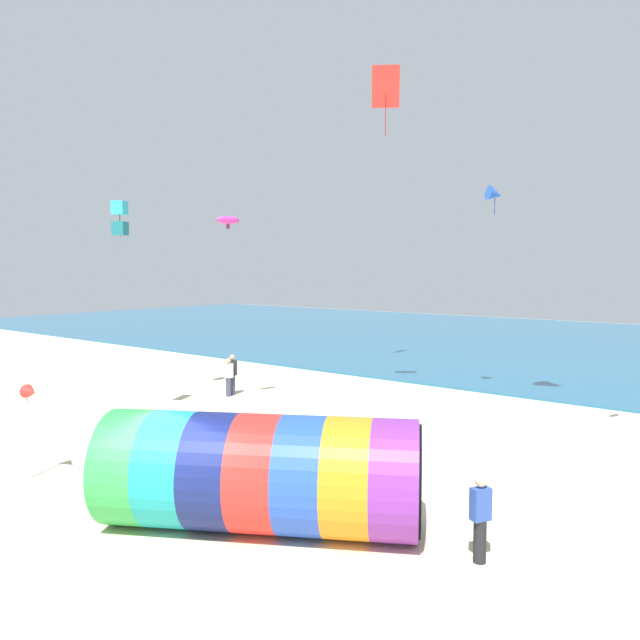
% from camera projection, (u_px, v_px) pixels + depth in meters
% --- Properties ---
extents(ground_plane, '(120.00, 120.00, 0.00)m').
position_uv_depth(ground_plane, '(147.00, 556.00, 11.82)').
color(ground_plane, beige).
extents(sea, '(120.00, 40.00, 0.10)m').
position_uv_depth(sea, '(630.00, 349.00, 41.87)').
color(sea, '#236084').
rests_on(sea, ground).
extents(giant_inflatable_tube, '(6.86, 5.36, 2.44)m').
position_uv_depth(giant_inflatable_tube, '(261.00, 473.00, 12.93)').
color(giant_inflatable_tube, green).
rests_on(giant_inflatable_tube, ground).
extents(kite_handler, '(0.37, 0.42, 1.66)m').
position_uv_depth(kite_handler, '(480.00, 518.00, 11.52)').
color(kite_handler, black).
rests_on(kite_handler, ground).
extents(kite_blue_delta, '(0.92, 0.93, 1.18)m').
position_uv_depth(kite_blue_delta, '(495.00, 194.00, 25.03)').
color(kite_blue_delta, blue).
extents(kite_magenta_parafoil, '(0.70, 1.04, 0.53)m').
position_uv_depth(kite_magenta_parafoil, '(228.00, 220.00, 23.60)').
color(kite_magenta_parafoil, '#D1339E').
extents(kite_cyan_box, '(0.59, 0.59, 1.25)m').
position_uv_depth(kite_cyan_box, '(120.00, 218.00, 21.56)').
color(kite_cyan_box, '#2DB2C6').
extents(kite_red_diamond, '(1.11, 0.93, 2.61)m').
position_uv_depth(kite_red_diamond, '(386.00, 87.00, 23.99)').
color(kite_red_diamond, red).
extents(bystander_near_water, '(0.42, 0.36, 1.76)m').
position_uv_depth(bystander_near_water, '(232.00, 374.00, 26.85)').
color(bystander_near_water, '#383D56').
rests_on(bystander_near_water, ground).
extents(bystander_mid_beach, '(0.33, 0.41, 1.64)m').
position_uv_depth(bystander_mid_beach, '(228.00, 377.00, 26.57)').
color(bystander_mid_beach, '#383D56').
rests_on(bystander_mid_beach, ground).
extents(beach_flag, '(0.47, 0.36, 2.48)m').
position_uv_depth(beach_flag, '(30.00, 396.00, 15.93)').
color(beach_flag, silver).
rests_on(beach_flag, ground).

